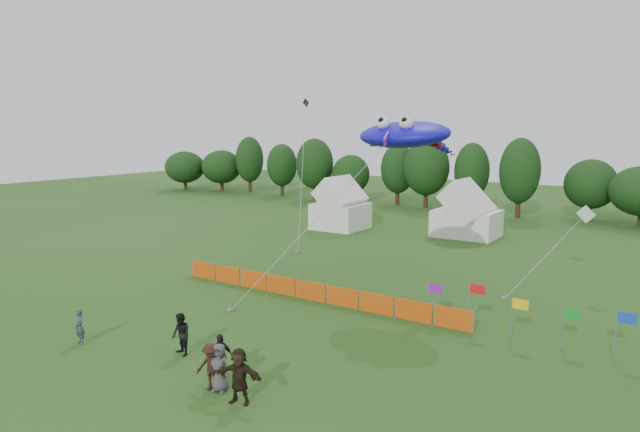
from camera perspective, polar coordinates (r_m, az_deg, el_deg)
The scene contains 15 objects.
ground at distance 22.86m, azimuth -8.69°, elevation -14.99°, with size 160.00×160.00×0.00m, color #234C16.
treeline at distance 61.75m, azimuth 21.90°, elevation 3.61°, with size 104.57×8.78×8.36m.
tent_left at distance 51.84m, azimuth 2.05°, elevation 0.83°, with size 4.32×4.32×3.81m.
tent_right at distance 49.69m, azimuth 14.46°, elevation 0.12°, with size 5.20×4.16×3.67m.
barrier_fence at distance 30.86m, azimuth -0.95°, elevation -7.50°, with size 17.90×0.06×1.00m.
flag_row at distance 26.41m, azimuth 19.07°, elevation -8.92°, with size 8.73×0.45×2.22m.
spectator_a at distance 26.88m, azimuth -22.91°, elevation -10.14°, with size 0.56×0.37×1.54m, color #344357.
spectator_b at distance 24.28m, azimuth -13.73°, elevation -11.45°, with size 0.85×0.66×1.75m, color black.
spectator_c at distance 21.10m, azimuth -10.85°, elevation -14.60°, with size 1.11×0.64×1.72m, color black.
spectator_d at distance 22.04m, azimuth -9.96°, elevation -13.60°, with size 0.98×0.41×1.67m, color black.
spectator_e at distance 20.99m, azimuth -10.04°, elevation -14.70°, with size 0.84×0.55×1.73m, color #45464A.
spectator_f at distance 20.03m, azimuth -8.10°, elevation -15.55°, with size 1.78×0.57×1.92m, color black.
stingray_kite at distance 30.82m, azimuth 8.75°, elevation 8.02°, with size 9.20×14.13×9.76m.
small_kite_white at distance 34.34m, azimuth 22.97°, elevation -2.20°, with size 3.79×4.53×4.91m.
small_kite_dark at distance 47.61m, azimuth -1.73°, elevation 5.60°, with size 6.47×9.75×11.78m.
Camera 1 is at (14.25, -15.30, 9.23)m, focal length 32.00 mm.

